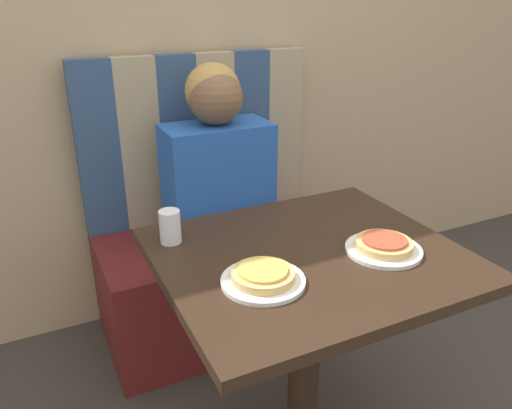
{
  "coord_description": "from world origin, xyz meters",
  "views": [
    {
      "loc": [
        -0.69,
        -1.07,
        1.42
      ],
      "look_at": [
        0.0,
        0.35,
        0.74
      ],
      "focal_mm": 35.0,
      "sensor_mm": 36.0,
      "label": 1
    }
  ],
  "objects_px": {
    "pizza_right": "(384,244)",
    "plate_right": "(383,250)",
    "drinking_cup": "(170,227)",
    "plate_left": "(263,281)",
    "person": "(217,156)",
    "pizza_left": "(263,274)"
  },
  "relations": [
    {
      "from": "plate_left",
      "to": "plate_right",
      "type": "relative_size",
      "value": 1.0
    },
    {
      "from": "plate_right",
      "to": "pizza_left",
      "type": "bearing_deg",
      "value": 180.0
    },
    {
      "from": "pizza_left",
      "to": "plate_left",
      "type": "bearing_deg",
      "value": 0.0
    },
    {
      "from": "plate_right",
      "to": "drinking_cup",
      "type": "bearing_deg",
      "value": 148.62
    },
    {
      "from": "plate_right",
      "to": "pizza_right",
      "type": "height_order",
      "value": "pizza_right"
    },
    {
      "from": "person",
      "to": "pizza_right",
      "type": "height_order",
      "value": "person"
    },
    {
      "from": "pizza_right",
      "to": "drinking_cup",
      "type": "relative_size",
      "value": 1.62
    },
    {
      "from": "person",
      "to": "plate_right",
      "type": "height_order",
      "value": "person"
    },
    {
      "from": "pizza_left",
      "to": "pizza_right",
      "type": "height_order",
      "value": "same"
    },
    {
      "from": "plate_right",
      "to": "pizza_left",
      "type": "distance_m",
      "value": 0.39
    },
    {
      "from": "pizza_right",
      "to": "plate_right",
      "type": "bearing_deg",
      "value": 0.0
    },
    {
      "from": "person",
      "to": "drinking_cup",
      "type": "bearing_deg",
      "value": -125.51
    },
    {
      "from": "person",
      "to": "pizza_right",
      "type": "distance_m",
      "value": 0.83
    },
    {
      "from": "pizza_right",
      "to": "drinking_cup",
      "type": "distance_m",
      "value": 0.63
    },
    {
      "from": "plate_left",
      "to": "person",
      "type": "bearing_deg",
      "value": 76.39
    },
    {
      "from": "plate_left",
      "to": "pizza_left",
      "type": "relative_size",
      "value": 1.34
    },
    {
      "from": "pizza_left",
      "to": "drinking_cup",
      "type": "bearing_deg",
      "value": 114.09
    },
    {
      "from": "pizza_right",
      "to": "pizza_left",
      "type": "bearing_deg",
      "value": 180.0
    },
    {
      "from": "plate_left",
      "to": "plate_right",
      "type": "distance_m",
      "value": 0.39
    },
    {
      "from": "pizza_right",
      "to": "drinking_cup",
      "type": "height_order",
      "value": "drinking_cup"
    },
    {
      "from": "person",
      "to": "pizza_left",
      "type": "height_order",
      "value": "person"
    },
    {
      "from": "pizza_right",
      "to": "drinking_cup",
      "type": "xyz_separation_m",
      "value": [
        -0.53,
        0.33,
        0.02
      ]
    }
  ]
}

